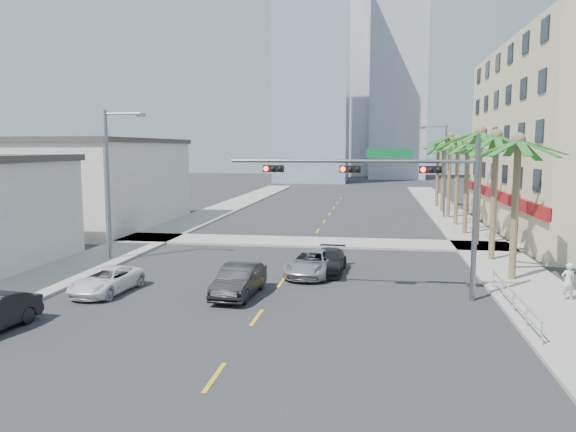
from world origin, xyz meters
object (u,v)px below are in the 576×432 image
object	(u,v)px
traffic_signal_mast	(402,187)
car_lane_center	(311,263)
car_lane_left	(239,281)
car_lane_right	(328,261)
car_parked_far	(106,280)
pedestrian	(568,281)

from	to	relation	value
traffic_signal_mast	car_lane_center	bearing A→B (deg)	138.79
car_lane_left	car_lane_center	xyz separation A→B (m)	(2.82, 4.73, -0.06)
car_lane_left	car_lane_right	distance (m)	6.62
traffic_signal_mast	car_lane_center	distance (m)	7.38
car_lane_left	traffic_signal_mast	bearing A→B (deg)	10.01
car_parked_far	pedestrian	size ratio (longest dim) A/B	2.61
car_lane_right	traffic_signal_mast	bearing A→B (deg)	-49.46
traffic_signal_mast	pedestrian	bearing A→B (deg)	2.19
traffic_signal_mast	pedestrian	size ratio (longest dim) A/B	6.75
car_lane_center	car_lane_right	world-z (taller)	car_lane_center
car_parked_far	car_lane_center	distance (m)	10.48
traffic_signal_mast	car_lane_right	xyz separation A→B (m)	(-3.64, 4.70, -4.43)
car_lane_right	car_parked_far	bearing A→B (deg)	-146.36
car_parked_far	pedestrian	world-z (taller)	pedestrian
traffic_signal_mast	car_lane_left	size ratio (longest dim) A/B	2.52
car_lane_right	pedestrian	distance (m)	11.80
pedestrian	car_parked_far	bearing A→B (deg)	-4.76
traffic_signal_mast	car_lane_right	world-z (taller)	traffic_signal_mast
car_lane_center	traffic_signal_mast	bearing A→B (deg)	-34.70
car_lane_right	pedestrian	world-z (taller)	pedestrian
traffic_signal_mast	car_lane_center	size ratio (longest dim) A/B	2.31
traffic_signal_mast	car_parked_far	xyz separation A→B (m)	(-13.58, -1.24, -4.46)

